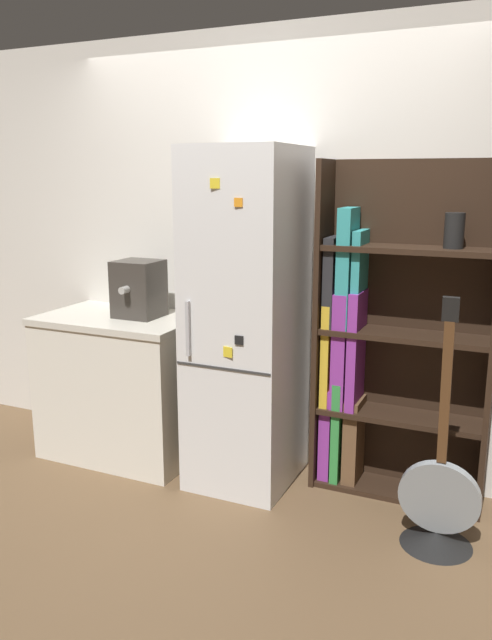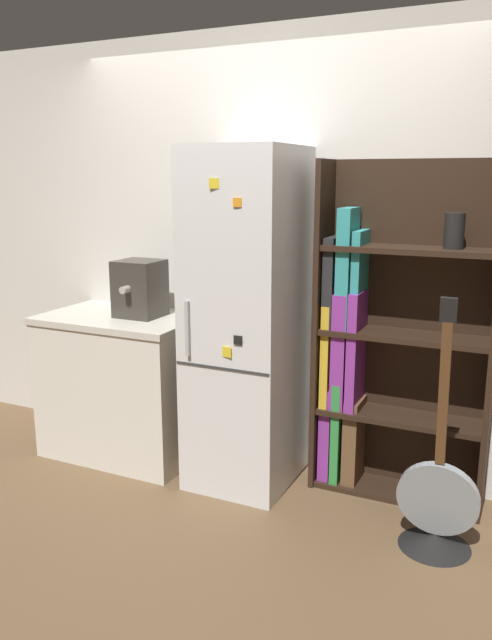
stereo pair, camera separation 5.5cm
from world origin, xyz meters
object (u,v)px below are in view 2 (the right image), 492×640
bookshelf (382,347)px  guitar (436,514)px  refrigerator (247,321)px  espresso_machine (140,288)px

bookshelf → guitar: (0.41, -0.49, -0.66)m
refrigerator → bookshelf: bearing=15.8°
espresso_machine → guitar: 2.11m
refrigerator → guitar: size_ratio=1.52×
bookshelf → guitar: size_ratio=1.47×
espresso_machine → guitar: size_ratio=0.28×
bookshelf → guitar: bearing=-49.9°
refrigerator → bookshelf: size_ratio=1.04×
refrigerator → bookshelf: (0.73, 0.21, -0.12)m
bookshelf → espresso_machine: bookshelf is taller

